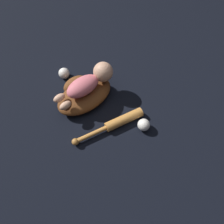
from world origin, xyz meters
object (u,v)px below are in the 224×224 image
(baseball_bat, at_px, (116,123))
(baseball_spare, at_px, (64,73))
(baseball_glove, at_px, (83,94))
(baseball, at_px, (144,125))
(baby_figure, at_px, (90,81))

(baseball_bat, bearing_deg, baseball_spare, 85.46)
(baseball_glove, height_order, baseball, baseball_glove)
(baseball, bearing_deg, baseball_glove, 102.25)
(baseball_glove, bearing_deg, baseball_spare, 80.88)
(baby_figure, relative_size, baseball_bat, 0.92)
(baseball_glove, xyz_separation_m, baseball_spare, (0.04, 0.22, -0.01))
(baby_figure, xyz_separation_m, baseball_bat, (-0.05, -0.26, -0.12))
(baseball_glove, height_order, baby_figure, baby_figure)
(baseball_glove, xyz_separation_m, baseball_bat, (-0.00, -0.28, -0.02))
(baseball, distance_m, baseball_spare, 0.63)
(baseball_glove, height_order, baseball_spare, baseball_glove)
(baby_figure, bearing_deg, baseball_spare, 93.06)
(baseball_glove, relative_size, baseball_spare, 5.48)
(baseball, xyz_separation_m, baseball_spare, (-0.05, 0.63, -0.00))
(baseball_glove, bearing_deg, baby_figure, -27.81)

